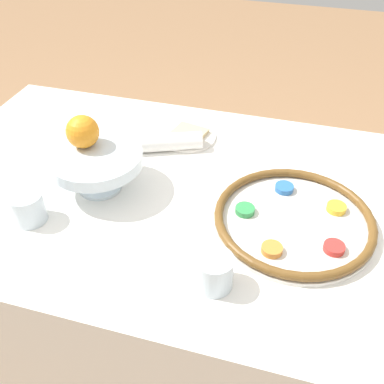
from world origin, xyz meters
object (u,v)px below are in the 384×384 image
bread_plate (188,136)px  fruit_stand (96,161)px  seder_plate (294,220)px  napkin_roll (169,142)px  cup_near (28,207)px  cup_mid (214,272)px  orange_fruit (83,132)px

bread_plate → fruit_stand: bearing=62.3°
seder_plate → napkin_roll: (0.36, -0.21, 0.01)m
napkin_roll → cup_near: (0.21, 0.36, 0.01)m
bread_plate → cup_near: 0.49m
napkin_roll → cup_near: bearing=59.1°
fruit_stand → cup_near: bearing=55.9°
seder_plate → cup_mid: 0.25m
fruit_stand → bread_plate: 0.32m
cup_near → seder_plate: bearing=-165.7°
napkin_roll → cup_near: size_ratio=2.46×
orange_fruit → bread_plate: bearing=-126.0°
cup_near → cup_mid: same height
orange_fruit → cup_mid: orange_fruit is taller
bread_plate → napkin_roll: bearing=64.4°
bread_plate → napkin_roll: 0.08m
bread_plate → cup_mid: (-0.20, 0.49, 0.03)m
seder_plate → bread_plate: bearing=-40.4°
orange_fruit → bread_plate: orange_fruit is taller
cup_near → orange_fruit: bearing=-110.1°
fruit_stand → orange_fruit: 0.08m
napkin_roll → cup_mid: (-0.23, 0.42, 0.01)m
napkin_roll → fruit_stand: bearing=61.5°
napkin_roll → orange_fruit: bearing=50.5°
cup_mid → seder_plate: bearing=-121.7°
bread_plate → cup_mid: 0.53m
bread_plate → cup_mid: size_ratio=2.10×
fruit_stand → bread_plate: bearing=-117.7°
fruit_stand → cup_mid: fruit_stand is taller
napkin_roll → cup_mid: size_ratio=2.46×
seder_plate → cup_mid: cup_mid is taller
fruit_stand → orange_fruit: (0.04, -0.02, 0.06)m
bread_plate → cup_near: cup_near is taller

